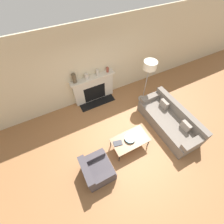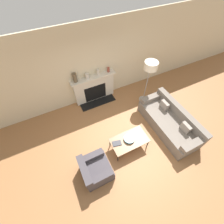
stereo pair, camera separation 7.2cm
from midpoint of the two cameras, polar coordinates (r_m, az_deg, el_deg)
The scene contains 13 objects.
ground_plane at distance 5.03m, azimuth 5.08°, elevation -12.74°, with size 18.00×18.00×0.00m, color #99663D.
wall_back at distance 5.45m, azimuth -8.36°, elevation 16.88°, with size 18.00×0.06×2.90m.
fireplace at distance 5.90m, azimuth -7.33°, elevation 8.76°, with size 1.69×0.59×1.11m.
couch at distance 5.50m, azimuth 20.67°, elevation -3.13°, with size 0.97×2.29×0.79m.
armchair_near at distance 4.45m, azimuth -6.38°, elevation -21.14°, with size 0.78×0.80×0.72m.
coffee_table at distance 4.67m, azimuth 6.45°, elevation -10.58°, with size 1.13×0.63×0.44m.
bowl at distance 4.61m, azimuth 6.41°, elevation -9.95°, with size 0.33×0.33×0.08m.
book at distance 4.55m, azimuth 1.76°, elevation -11.80°, with size 0.29×0.22×0.02m.
floor_lamp at distance 5.36m, azimuth 13.69°, elevation 16.03°, with size 0.46×0.46×1.75m.
mantel_vase_left at distance 5.32m, azimuth -14.60°, elevation 12.32°, with size 0.14×0.14×0.33m.
mantel_vase_center_left at distance 5.44m, azimuth -10.04°, elevation 13.21°, with size 0.15×0.15×0.17m.
mantel_vase_center_right at distance 5.53m, azimuth -5.99°, elevation 14.73°, with size 0.11×0.11×0.21m.
mantel_vase_right at distance 5.67m, azimuth -2.09°, elevation 15.81°, with size 0.09×0.09×0.18m.
Camera 1 is at (-1.41, -1.69, 4.52)m, focal length 24.00 mm.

